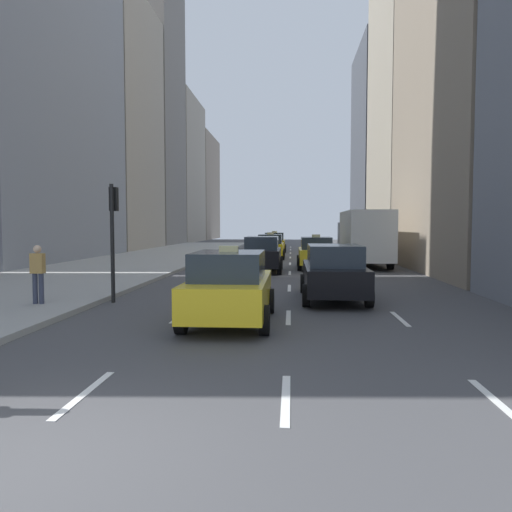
{
  "coord_description": "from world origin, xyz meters",
  "views": [
    {
      "loc": [
        2.66,
        -4.64,
        2.34
      ],
      "look_at": [
        1.41,
        13.14,
        1.26
      ],
      "focal_mm": 35.0,
      "sensor_mm": 36.0,
      "label": 1
    }
  ],
  "objects_px": {
    "taxi_fourth": "(316,253)",
    "taxi_lead": "(270,246)",
    "sedan_silver_behind": "(334,272)",
    "pedestrian_mid_block": "(38,271)",
    "traffic_light_pole": "(113,223)",
    "sedan_black_near": "(262,254)",
    "taxi_second": "(275,242)",
    "box_truck": "(363,237)",
    "taxi_third": "(230,287)"
  },
  "relations": [
    {
      "from": "traffic_light_pole",
      "to": "taxi_third",
      "type": "bearing_deg",
      "value": -37.6
    },
    {
      "from": "taxi_lead",
      "to": "sedan_black_near",
      "type": "distance_m",
      "value": 10.1
    },
    {
      "from": "sedan_black_near",
      "to": "traffic_light_pole",
      "type": "height_order",
      "value": "traffic_light_pole"
    },
    {
      "from": "pedestrian_mid_block",
      "to": "traffic_light_pole",
      "type": "height_order",
      "value": "traffic_light_pole"
    },
    {
      "from": "taxi_fourth",
      "to": "sedan_black_near",
      "type": "distance_m",
      "value": 3.46
    },
    {
      "from": "taxi_lead",
      "to": "pedestrian_mid_block",
      "type": "distance_m",
      "value": 22.55
    },
    {
      "from": "taxi_third",
      "to": "taxi_fourth",
      "type": "relative_size",
      "value": 1.0
    },
    {
      "from": "sedan_black_near",
      "to": "traffic_light_pole",
      "type": "distance_m",
      "value": 11.16
    },
    {
      "from": "taxi_third",
      "to": "sedan_black_near",
      "type": "relative_size",
      "value": 0.96
    },
    {
      "from": "taxi_second",
      "to": "traffic_light_pole",
      "type": "bearing_deg",
      "value": -97.71
    },
    {
      "from": "taxi_second",
      "to": "taxi_third",
      "type": "height_order",
      "value": "same"
    },
    {
      "from": "sedan_black_near",
      "to": "box_truck",
      "type": "xyz_separation_m",
      "value": [
        5.6,
        3.92,
        0.8
      ]
    },
    {
      "from": "sedan_silver_behind",
      "to": "traffic_light_pole",
      "type": "relative_size",
      "value": 1.33
    },
    {
      "from": "sedan_black_near",
      "to": "pedestrian_mid_block",
      "type": "relative_size",
      "value": 2.77
    },
    {
      "from": "taxi_second",
      "to": "traffic_light_pole",
      "type": "distance_m",
      "value": 29.48
    },
    {
      "from": "taxi_lead",
      "to": "pedestrian_mid_block",
      "type": "xyz_separation_m",
      "value": [
        -5.62,
        -21.84,
        0.19
      ]
    },
    {
      "from": "taxi_second",
      "to": "taxi_lead",
      "type": "bearing_deg",
      "value": -90.0
    },
    {
      "from": "taxi_third",
      "to": "sedan_black_near",
      "type": "xyz_separation_m",
      "value": [
        -0.0,
        13.37,
        0.03
      ]
    },
    {
      "from": "taxi_third",
      "to": "pedestrian_mid_block",
      "type": "relative_size",
      "value": 2.67
    },
    {
      "from": "taxi_third",
      "to": "taxi_second",
      "type": "bearing_deg",
      "value": 90.0
    },
    {
      "from": "taxi_fourth",
      "to": "pedestrian_mid_block",
      "type": "relative_size",
      "value": 2.67
    },
    {
      "from": "sedan_silver_behind",
      "to": "taxi_lead",
      "type": "bearing_deg",
      "value": 98.17
    },
    {
      "from": "taxi_lead",
      "to": "traffic_light_pole",
      "type": "bearing_deg",
      "value": -100.94
    },
    {
      "from": "taxi_lead",
      "to": "sedan_black_near",
      "type": "bearing_deg",
      "value": -90.0
    },
    {
      "from": "box_truck",
      "to": "taxi_second",
      "type": "bearing_deg",
      "value": 110.56
    },
    {
      "from": "box_truck",
      "to": "pedestrian_mid_block",
      "type": "bearing_deg",
      "value": -125.62
    },
    {
      "from": "box_truck",
      "to": "taxi_fourth",
      "type": "bearing_deg",
      "value": -146.03
    },
    {
      "from": "taxi_fourth",
      "to": "pedestrian_mid_block",
      "type": "distance_m",
      "value": 16.15
    },
    {
      "from": "taxi_third",
      "to": "sedan_silver_behind",
      "type": "bearing_deg",
      "value": 54.77
    },
    {
      "from": "taxi_second",
      "to": "box_truck",
      "type": "bearing_deg",
      "value": -69.44
    },
    {
      "from": "sedan_silver_behind",
      "to": "taxi_fourth",
      "type": "bearing_deg",
      "value": 90.0
    },
    {
      "from": "taxi_second",
      "to": "taxi_third",
      "type": "xyz_separation_m",
      "value": [
        0.0,
        -32.22,
        0.0
      ]
    },
    {
      "from": "taxi_fourth",
      "to": "taxi_lead",
      "type": "bearing_deg",
      "value": 109.15
    },
    {
      "from": "traffic_light_pole",
      "to": "taxi_lead",
      "type": "bearing_deg",
      "value": 79.06
    },
    {
      "from": "taxi_second",
      "to": "box_truck",
      "type": "xyz_separation_m",
      "value": [
        5.6,
        -14.93,
        0.83
      ]
    },
    {
      "from": "taxi_lead",
      "to": "sedan_silver_behind",
      "type": "bearing_deg",
      "value": -81.83
    },
    {
      "from": "taxi_second",
      "to": "taxi_fourth",
      "type": "relative_size",
      "value": 1.0
    },
    {
      "from": "taxi_fourth",
      "to": "box_truck",
      "type": "bearing_deg",
      "value": 33.97
    },
    {
      "from": "taxi_second",
      "to": "taxi_fourth",
      "type": "xyz_separation_m",
      "value": [
        2.8,
        -16.81,
        0.0
      ]
    },
    {
      "from": "sedan_silver_behind",
      "to": "pedestrian_mid_block",
      "type": "height_order",
      "value": "pedestrian_mid_block"
    },
    {
      "from": "taxi_lead",
      "to": "pedestrian_mid_block",
      "type": "relative_size",
      "value": 2.67
    },
    {
      "from": "pedestrian_mid_block",
      "to": "taxi_lead",
      "type": "bearing_deg",
      "value": 75.57
    },
    {
      "from": "taxi_lead",
      "to": "box_truck",
      "type": "relative_size",
      "value": 0.52
    },
    {
      "from": "traffic_light_pole",
      "to": "box_truck",
      "type": "bearing_deg",
      "value": 56.17
    },
    {
      "from": "box_truck",
      "to": "pedestrian_mid_block",
      "type": "height_order",
      "value": "box_truck"
    },
    {
      "from": "taxi_fourth",
      "to": "pedestrian_mid_block",
      "type": "xyz_separation_m",
      "value": [
        -8.42,
        -13.78,
        0.19
      ]
    },
    {
      "from": "sedan_silver_behind",
      "to": "traffic_light_pole",
      "type": "bearing_deg",
      "value": -172.21
    },
    {
      "from": "box_truck",
      "to": "traffic_light_pole",
      "type": "relative_size",
      "value": 2.33
    },
    {
      "from": "taxi_third",
      "to": "sedan_black_near",
      "type": "bearing_deg",
      "value": 90.0
    },
    {
      "from": "pedestrian_mid_block",
      "to": "box_truck",
      "type": "bearing_deg",
      "value": 54.38
    }
  ]
}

